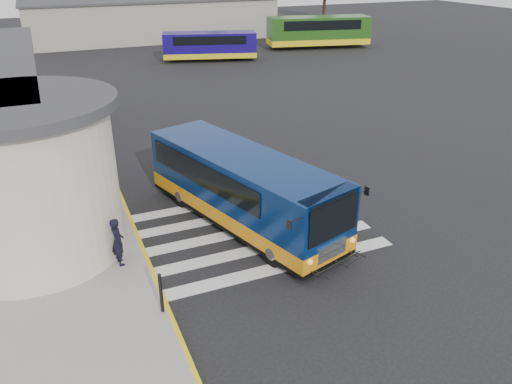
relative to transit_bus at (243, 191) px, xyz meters
name	(u,v)px	position (x,y,z in m)	size (l,w,h in m)	color
ground	(252,218)	(0.37, 0.12, -1.20)	(140.00, 140.00, 0.00)	black
curb_strip	(118,191)	(-3.68, 4.12, -1.12)	(0.12, 34.00, 0.16)	yellow
crosswalk	(248,231)	(-0.13, -0.68, -1.19)	(8.00, 5.35, 0.01)	silver
depot_building	(153,19)	(6.37, 42.12, 0.91)	(26.40, 8.40, 4.20)	gray
transit_bus	(243,191)	(0.00, 0.00, 0.00)	(5.02, 9.13, 2.51)	#061E4F
pedestrian_a	(118,241)	(-4.46, -1.19, -0.29)	(0.55, 0.36, 1.52)	black
pedestrian_b	(23,262)	(-7.04, -1.24, -0.29)	(0.73, 0.57, 1.51)	black
bollard	(161,293)	(-3.83, -3.88, -0.47)	(0.09, 0.09, 1.15)	black
far_bus_a	(210,45)	(8.20, 28.27, 0.14)	(8.31, 4.37, 2.06)	#140861
far_bus_b	(318,30)	(20.14, 30.26, 0.47)	(10.30, 4.82, 2.56)	#1F4B14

